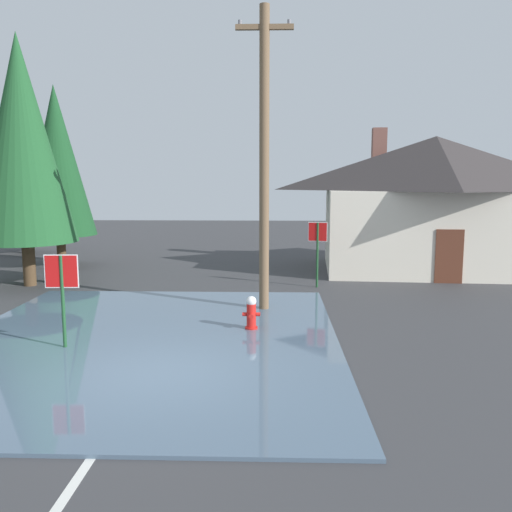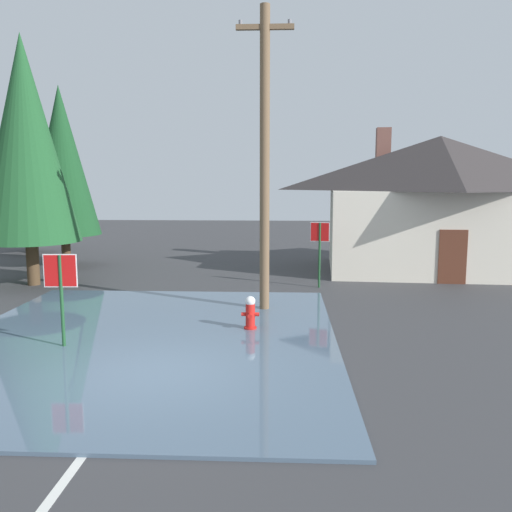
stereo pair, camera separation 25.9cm
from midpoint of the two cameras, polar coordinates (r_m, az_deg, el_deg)
ground_plane at (r=11.03m, az=-10.99°, el=-12.62°), size 80.00×80.00×0.10m
flood_puddle at (r=13.29m, az=-12.12°, el=-8.66°), size 9.14×10.87×0.07m
lane_stop_bar at (r=9.13m, az=-19.01°, el=-17.12°), size 4.34×0.59×0.01m
stop_sign_near at (r=12.83m, az=-20.30°, el=-2.62°), size 0.75×0.08×2.18m
fire_hydrant at (r=13.77m, az=-1.04°, el=-6.12°), size 0.45×0.39×0.90m
utility_pole at (r=15.52m, az=0.39°, el=10.40°), size 1.60×0.28×8.54m
stop_sign_far at (r=19.20m, az=6.12°, el=1.54°), size 0.67×0.17×2.32m
house at (r=23.77m, az=17.89°, el=5.47°), size 9.85×6.95×6.00m
pine_tree_tall_left at (r=25.10m, az=-20.52°, el=9.34°), size 3.12×3.12×7.79m
pine_tree_mid_left at (r=30.41m, az=-23.67°, el=7.91°), size 2.77×2.77×6.92m
pine_tree_far_center at (r=21.04m, az=-23.78°, el=11.17°), size 3.53×3.53×8.83m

